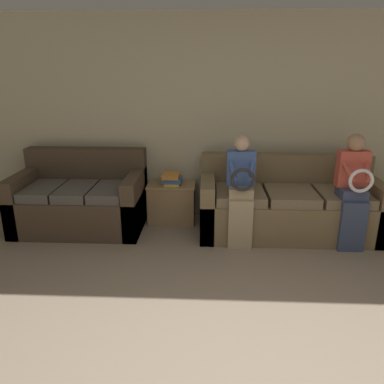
{
  "coord_description": "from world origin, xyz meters",
  "views": [
    {
      "loc": [
        -0.27,
        -1.48,
        1.9
      ],
      "look_at": [
        -0.43,
        1.97,
        0.75
      ],
      "focal_mm": 35.0,
      "sensor_mm": 36.0,
      "label": 1
    }
  ],
  "objects_px": {
    "couch_main": "(287,206)",
    "child_right_seated": "(353,187)",
    "couch_side": "(82,201)",
    "child_left_seated": "(241,187)",
    "side_shelf": "(172,202)",
    "book_stack": "(172,179)"
  },
  "relations": [
    {
      "from": "child_left_seated",
      "to": "side_shelf",
      "type": "relative_size",
      "value": 2.01
    },
    {
      "from": "couch_main",
      "to": "side_shelf",
      "type": "distance_m",
      "value": 1.45
    },
    {
      "from": "couch_main",
      "to": "child_left_seated",
      "type": "distance_m",
      "value": 0.78
    },
    {
      "from": "couch_side",
      "to": "book_stack",
      "type": "bearing_deg",
      "value": 11.87
    },
    {
      "from": "couch_side",
      "to": "child_left_seated",
      "type": "bearing_deg",
      "value": -11.84
    },
    {
      "from": "child_right_seated",
      "to": "book_stack",
      "type": "distance_m",
      "value": 2.12
    },
    {
      "from": "book_stack",
      "to": "side_shelf",
      "type": "bearing_deg",
      "value": 123.68
    },
    {
      "from": "child_right_seated",
      "to": "couch_main",
      "type": "bearing_deg",
      "value": 149.15
    },
    {
      "from": "side_shelf",
      "to": "book_stack",
      "type": "height_order",
      "value": "book_stack"
    },
    {
      "from": "child_left_seated",
      "to": "side_shelf",
      "type": "height_order",
      "value": "child_left_seated"
    },
    {
      "from": "couch_main",
      "to": "child_right_seated",
      "type": "xyz_separation_m",
      "value": [
        0.6,
        -0.36,
        0.36
      ]
    },
    {
      "from": "child_left_seated",
      "to": "child_right_seated",
      "type": "height_order",
      "value": "child_right_seated"
    },
    {
      "from": "couch_main",
      "to": "child_right_seated",
      "type": "bearing_deg",
      "value": -30.85
    },
    {
      "from": "couch_side",
      "to": "child_left_seated",
      "type": "xyz_separation_m",
      "value": [
        1.92,
        -0.4,
        0.33
      ]
    },
    {
      "from": "child_left_seated",
      "to": "side_shelf",
      "type": "distance_m",
      "value": 1.13
    },
    {
      "from": "couch_side",
      "to": "side_shelf",
      "type": "bearing_deg",
      "value": 12.45
    },
    {
      "from": "book_stack",
      "to": "child_right_seated",
      "type": "bearing_deg",
      "value": -17.39
    },
    {
      "from": "couch_side",
      "to": "book_stack",
      "type": "distance_m",
      "value": 1.15
    },
    {
      "from": "couch_main",
      "to": "child_left_seated",
      "type": "bearing_deg",
      "value": -148.88
    },
    {
      "from": "couch_main",
      "to": "book_stack",
      "type": "distance_m",
      "value": 1.46
    },
    {
      "from": "child_left_seated",
      "to": "child_right_seated",
      "type": "distance_m",
      "value": 1.2
    },
    {
      "from": "couch_side",
      "to": "child_left_seated",
      "type": "distance_m",
      "value": 1.99
    }
  ]
}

